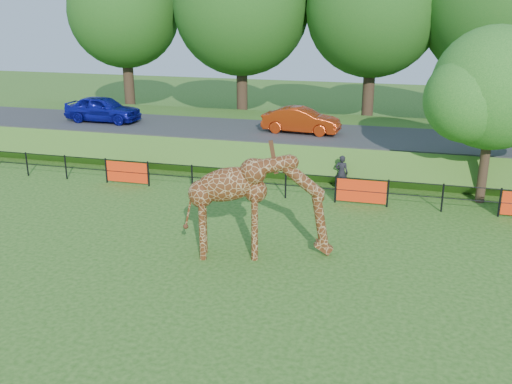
% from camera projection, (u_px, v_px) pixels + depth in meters
% --- Properties ---
extents(ground, '(90.00, 90.00, 0.00)m').
position_uv_depth(ground, '(222.00, 289.00, 15.62)').
color(ground, '#275415').
rests_on(ground, ground).
extents(giraffe, '(4.60, 2.03, 3.24)m').
position_uv_depth(giraffe, '(259.00, 206.00, 17.19)').
color(giraffe, '#522811').
rests_on(giraffe, ground).
extents(perimeter_fence, '(28.07, 0.10, 1.10)m').
position_uv_depth(perimeter_fence, '(286.00, 185.00, 22.78)').
color(perimeter_fence, black).
rests_on(perimeter_fence, ground).
extents(embankment, '(40.00, 9.00, 1.30)m').
position_uv_depth(embankment, '(317.00, 141.00, 29.62)').
color(embankment, '#275415').
rests_on(embankment, ground).
extents(road, '(40.00, 5.00, 0.12)m').
position_uv_depth(road, '(312.00, 134.00, 28.03)').
color(road, '#2D2D2F').
rests_on(road, embankment).
extents(car_blue, '(4.12, 1.74, 1.39)m').
position_uv_depth(car_blue, '(103.00, 109.00, 30.48)').
color(car_blue, '#1518AA').
rests_on(car_blue, road).
extents(car_red, '(3.86, 1.59, 1.24)m').
position_uv_depth(car_red, '(301.00, 120.00, 27.83)').
color(car_red, '#B3300C').
rests_on(car_red, road).
extents(visitor, '(0.57, 0.40, 1.50)m').
position_uv_depth(visitor, '(342.00, 173.00, 23.71)').
color(visitor, black).
rests_on(visitor, ground).
extents(tree_east, '(5.40, 4.71, 6.76)m').
position_uv_depth(tree_east, '(496.00, 93.00, 21.20)').
color(tree_east, '#312316').
rests_on(tree_east, ground).
extents(bg_tree_line, '(37.30, 8.80, 11.82)m').
position_uv_depth(bg_tree_line, '(371.00, 9.00, 33.06)').
color(bg_tree_line, '#312316').
rests_on(bg_tree_line, ground).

